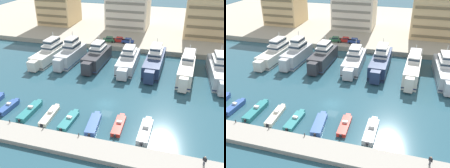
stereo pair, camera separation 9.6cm
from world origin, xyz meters
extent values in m
plane|color=#285160|center=(0.00, 0.00, 0.00)|extent=(400.00, 400.00, 0.00)
cube|color=#ADA38E|center=(0.00, 67.24, 0.80)|extent=(180.00, 70.00, 1.60)
cube|color=#9E998E|center=(0.00, -14.50, 0.43)|extent=(120.00, 4.67, 0.86)
cube|color=silver|center=(-23.74, 19.78, 1.64)|extent=(5.40, 16.67, 3.27)
cube|color=silver|center=(-24.21, 10.54, 1.72)|extent=(2.62, 2.41, 2.78)
cube|color=black|center=(-23.74, 19.78, 0.57)|extent=(5.45, 16.83, 0.24)
cube|color=white|center=(-23.68, 21.01, 4.00)|extent=(3.91, 7.08, 1.46)
cube|color=#233342|center=(-23.68, 21.01, 4.15)|extent=(3.96, 7.15, 0.52)
cube|color=white|center=(-23.68, 21.01, 5.49)|extent=(3.05, 5.53, 1.52)
cube|color=#233342|center=(-23.68, 21.01, 5.64)|extent=(3.09, 5.58, 0.55)
cylinder|color=silver|center=(-23.63, 22.05, 7.15)|extent=(0.16, 0.16, 1.80)
cube|color=silver|center=(-23.30, 28.45, 0.90)|extent=(3.92, 1.10, 0.20)
cube|color=silver|center=(-16.94, 19.59, 2.01)|extent=(5.01, 13.19, 4.02)
cube|color=silver|center=(-17.37, 12.15, 2.11)|extent=(2.47, 2.27, 3.41)
cube|color=#334C7F|center=(-16.94, 19.59, 0.70)|extent=(5.06, 13.32, 0.24)
cube|color=white|center=(-16.89, 20.56, 4.89)|extent=(3.64, 5.63, 1.75)
cube|color=#233342|center=(-16.89, 20.56, 5.07)|extent=(3.69, 5.69, 0.63)
cube|color=white|center=(-16.89, 20.56, 6.49)|extent=(2.84, 4.39, 1.44)
cube|color=#233342|center=(-16.89, 20.56, 6.63)|extent=(2.88, 4.43, 0.52)
cylinder|color=silver|center=(-16.84, 21.37, 8.10)|extent=(0.16, 0.16, 1.80)
cube|color=silver|center=(-16.55, 26.51, 1.10)|extent=(3.68, 1.11, 0.20)
cube|color=#333338|center=(-8.87, 20.02, 1.99)|extent=(4.98, 13.64, 3.97)
cube|color=#333338|center=(-9.11, 12.25, 2.08)|extent=(2.58, 2.36, 3.38)
cube|color=#334C7F|center=(-8.87, 20.02, 0.69)|extent=(5.03, 13.77, 0.24)
cube|color=white|center=(-8.84, 21.03, 4.62)|extent=(3.73, 5.78, 1.30)
cube|color=#233342|center=(-8.84, 21.03, 4.75)|extent=(3.78, 5.84, 0.47)
cube|color=white|center=(-8.84, 21.03, 5.92)|extent=(2.91, 4.51, 1.29)
cube|color=#233342|center=(-8.84, 21.03, 6.05)|extent=(2.95, 4.55, 0.47)
cylinder|color=silver|center=(-8.81, 21.88, 7.47)|extent=(0.16, 0.16, 1.80)
cube|color=#333338|center=(-8.64, 27.22, 1.09)|extent=(3.91, 1.02, 0.20)
cube|color=silver|center=(0.29, 20.58, 1.63)|extent=(5.30, 14.79, 3.26)
cube|color=silver|center=(0.60, 12.20, 1.71)|extent=(2.71, 2.48, 2.77)
cube|color=black|center=(0.29, 20.58, 0.57)|extent=(5.35, 14.94, 0.24)
cube|color=white|center=(0.25, 21.68, 3.96)|extent=(3.94, 6.27, 1.39)
cube|color=#233342|center=(0.25, 21.68, 4.10)|extent=(3.99, 6.34, 0.50)
cube|color=white|center=(0.25, 21.68, 5.24)|extent=(3.07, 4.89, 1.18)
cube|color=#233342|center=(0.25, 21.68, 5.36)|extent=(3.11, 4.94, 0.42)
cylinder|color=silver|center=(0.22, 22.60, 6.73)|extent=(0.16, 0.16, 1.80)
cube|color=silver|center=(0.01, 28.34, 0.90)|extent=(4.08, 1.05, 0.20)
cube|color=navy|center=(7.68, 21.54, 1.89)|extent=(4.72, 17.10, 3.78)
cube|color=navy|center=(7.55, 12.01, 1.99)|extent=(2.50, 2.28, 3.22)
cube|color=black|center=(7.68, 21.54, 0.66)|extent=(4.77, 17.27, 0.24)
cube|color=white|center=(7.70, 22.82, 4.49)|extent=(3.60, 7.20, 1.42)
cube|color=#233342|center=(7.70, 22.82, 4.64)|extent=(3.65, 7.27, 0.51)
cube|color=white|center=(7.70, 22.82, 5.88)|extent=(2.81, 5.62, 1.34)
cube|color=#233342|center=(7.70, 22.82, 6.01)|extent=(2.84, 5.67, 0.48)
cylinder|color=silver|center=(7.71, 23.89, 7.45)|extent=(0.16, 0.16, 1.80)
cube|color=navy|center=(7.80, 30.51, 1.04)|extent=(3.83, 0.95, 0.20)
cube|color=silver|center=(16.50, 20.44, 2.08)|extent=(4.90, 19.98, 4.17)
cube|color=silver|center=(15.79, 9.76, 2.19)|extent=(2.10, 1.93, 3.54)
cube|color=#192347|center=(16.50, 20.44, 0.73)|extent=(4.95, 20.18, 0.24)
cube|color=white|center=(16.60, 21.92, 4.92)|extent=(3.36, 8.48, 1.51)
cube|color=#233342|center=(16.60, 21.92, 5.07)|extent=(3.40, 8.56, 0.54)
cylinder|color=silver|center=(16.68, 23.16, 6.58)|extent=(0.16, 0.16, 1.80)
cube|color=silver|center=(17.18, 30.76, 1.15)|extent=(3.12, 1.10, 0.20)
cube|color=silver|center=(24.43, 19.92, 1.88)|extent=(5.21, 16.59, 3.76)
cube|color=silver|center=(24.87, 10.73, 1.98)|extent=(2.54, 2.33, 3.20)
cube|color=#192347|center=(24.43, 19.92, 0.66)|extent=(5.26, 16.76, 0.24)
cube|color=white|center=(24.38, 21.14, 4.50)|extent=(3.78, 7.04, 1.48)
cube|color=#233342|center=(24.38, 21.14, 4.65)|extent=(3.83, 7.12, 0.53)
cube|color=white|center=(24.38, 21.14, 5.88)|extent=(2.95, 5.49, 1.29)
cube|color=#233342|center=(24.38, 21.14, 6.01)|extent=(2.99, 5.55, 0.46)
cylinder|color=silver|center=(24.33, 22.18, 7.43)|extent=(0.16, 0.16, 1.80)
cube|color=silver|center=(24.03, 28.56, 1.03)|extent=(3.81, 1.08, 0.20)
cube|color=#33569E|center=(-24.13, -3.43, 0.49)|extent=(1.09, 0.92, 0.84)
cube|color=#33569E|center=(-19.30, -7.59, 0.51)|extent=(1.89, 5.23, 1.01)
cube|color=#33569E|center=(-19.16, -4.69, 0.51)|extent=(0.93, 0.78, 0.86)
cube|color=silver|center=(-19.28, -7.20, 1.20)|extent=(0.93, 0.65, 0.38)
cube|color=#283847|center=(-19.27, -6.92, 1.26)|extent=(0.82, 0.12, 0.23)
cube|color=teal|center=(-14.21, -7.51, 0.48)|extent=(2.00, 6.85, 0.95)
cube|color=teal|center=(-14.14, -3.73, 0.48)|extent=(1.05, 0.86, 0.81)
cube|color=silver|center=(-14.20, -7.00, 1.18)|extent=(1.04, 0.62, 0.45)
cube|color=#283847|center=(-14.19, -6.72, 1.24)|extent=(0.94, 0.10, 0.27)
cube|color=black|center=(-14.27, -11.10, 0.63)|extent=(0.36, 0.29, 0.60)
cube|color=beige|center=(-9.56, -7.70, 0.38)|extent=(1.95, 6.64, 0.76)
cube|color=beige|center=(-9.72, -4.08, 0.38)|extent=(0.94, 0.79, 0.64)
cube|color=silver|center=(-9.59, -7.20, 1.00)|extent=(0.94, 0.64, 0.48)
cube|color=#283847|center=(-9.60, -6.92, 1.07)|extent=(0.83, 0.12, 0.29)
cube|color=black|center=(-9.41, -11.16, 0.53)|extent=(0.37, 0.30, 0.60)
cube|color=teal|center=(-5.15, -8.20, 0.36)|extent=(2.19, 5.98, 0.73)
cube|color=teal|center=(-4.99, -4.88, 0.36)|extent=(1.09, 0.91, 0.62)
cube|color=silver|center=(-5.13, -7.76, 0.91)|extent=(1.08, 0.65, 0.37)
cube|color=#283847|center=(-5.12, -7.48, 0.97)|extent=(0.96, 0.13, 0.22)
cube|color=black|center=(-5.31, -11.33, 0.51)|extent=(0.37, 0.30, 0.60)
cube|color=#33569E|center=(-0.02, -8.18, 0.50)|extent=(2.59, 6.35, 1.00)
cube|color=#33569E|center=(-0.38, -4.72, 0.50)|extent=(1.16, 0.99, 0.85)
cube|color=black|center=(0.32, -11.44, 0.65)|extent=(0.39, 0.32, 0.60)
cube|color=red|center=(4.69, -7.09, 0.39)|extent=(1.92, 6.00, 0.78)
cube|color=red|center=(4.60, -3.77, 0.39)|extent=(0.98, 0.81, 0.67)
cube|color=silver|center=(4.68, -6.64, 0.98)|extent=(0.98, 0.63, 0.40)
cube|color=#283847|center=(4.67, -6.36, 1.04)|extent=(0.88, 0.11, 0.24)
cube|color=black|center=(4.78, -10.24, 0.54)|extent=(0.37, 0.29, 0.60)
cube|color=#9EA3A8|center=(9.80, -7.54, 0.48)|extent=(2.14, 6.96, 0.96)
cube|color=#9EA3A8|center=(9.87, -3.67, 0.48)|extent=(1.13, 0.93, 0.82)
cube|color=silver|center=(9.81, -7.02, 1.23)|extent=(1.13, 0.62, 0.54)
cube|color=#283847|center=(9.82, -6.74, 1.31)|extent=(1.02, 0.10, 0.32)
cube|color=black|center=(9.74, -11.18, 0.63)|extent=(0.36, 0.29, 0.60)
cube|color=#2D6642|center=(-10.08, 36.18, 2.32)|extent=(4.22, 2.01, 0.80)
cube|color=#2D6642|center=(-9.93, 36.19, 3.06)|extent=(2.21, 1.72, 0.68)
cube|color=#1E2833|center=(-9.93, 36.19, 3.06)|extent=(2.17, 1.73, 0.37)
cylinder|color=black|center=(-11.36, 35.22, 1.92)|extent=(0.65, 0.27, 0.64)
cylinder|color=black|center=(-11.49, 36.92, 1.92)|extent=(0.65, 0.27, 0.64)
cylinder|color=black|center=(-8.67, 35.43, 1.92)|extent=(0.65, 0.27, 0.64)
cylinder|color=black|center=(-8.80, 37.13, 1.92)|extent=(0.65, 0.27, 0.64)
cube|color=red|center=(-6.58, 36.71, 2.32)|extent=(4.18, 1.90, 0.80)
cube|color=red|center=(-6.43, 36.72, 3.06)|extent=(2.17, 1.66, 0.68)
cube|color=#1E2833|center=(-6.43, 36.72, 3.06)|extent=(2.13, 1.67, 0.37)
cylinder|color=black|center=(-7.89, 35.79, 1.92)|extent=(0.65, 0.25, 0.64)
cylinder|color=black|center=(-7.97, 37.49, 1.92)|extent=(0.65, 0.25, 0.64)
cylinder|color=black|center=(-5.19, 35.93, 1.92)|extent=(0.65, 0.25, 0.64)
cylinder|color=black|center=(-5.28, 37.63, 1.92)|extent=(0.65, 0.25, 0.64)
cube|color=#28428E|center=(-3.42, 36.34, 2.32)|extent=(4.12, 1.74, 0.80)
cube|color=#28428E|center=(-3.27, 36.35, 3.06)|extent=(2.11, 1.58, 0.68)
cube|color=#1E2833|center=(-3.27, 36.35, 3.06)|extent=(2.07, 1.59, 0.37)
cylinder|color=black|center=(-4.76, 35.48, 1.92)|extent=(0.64, 0.23, 0.64)
cylinder|color=black|center=(-4.77, 37.18, 1.92)|extent=(0.64, 0.23, 0.64)
cylinder|color=black|center=(-2.06, 35.51, 1.92)|extent=(0.64, 0.23, 0.64)
cylinder|color=black|center=(-2.07, 37.21, 1.92)|extent=(0.64, 0.23, 0.64)
cube|color=#7B6748|center=(-37.97, 48.00, 3.12)|extent=(13.21, 0.24, 0.90)
cube|color=#7B6748|center=(-37.97, 48.00, 6.15)|extent=(13.21, 0.24, 0.90)
cube|color=#7B6748|center=(-37.97, 48.00, 9.18)|extent=(13.21, 0.24, 0.90)
cube|color=#7B6748|center=(-37.97, 48.00, 12.22)|extent=(13.21, 0.24, 0.90)
cube|color=silver|center=(-7.93, 56.68, 12.16)|extent=(16.30, 12.92, 21.12)
cube|color=gray|center=(-7.93, 50.13, 3.11)|extent=(15.00, 0.24, 0.90)
cube|color=gray|center=(-7.93, 50.13, 6.13)|extent=(15.00, 0.24, 0.90)
cube|color=gray|center=(-7.93, 50.13, 9.14)|extent=(15.00, 0.24, 0.90)
cube|color=gray|center=(-7.93, 50.13, 12.16)|extent=(15.00, 0.24, 0.90)
cube|color=#E0BC84|center=(24.08, 51.95, 13.00)|extent=(19.29, 12.48, 22.81)
cube|color=#7B6748|center=(24.08, 45.61, 3.23)|extent=(17.74, 0.24, 0.90)
cube|color=#7B6748|center=(24.08, 45.61, 6.49)|extent=(17.74, 0.24, 0.90)
cube|color=#7B6748|center=(24.08, 45.61, 9.75)|extent=(17.74, 0.24, 0.90)
cube|color=#7B6748|center=(24.08, 45.61, 13.00)|extent=(17.74, 0.24, 0.90)
cylinder|color=#282D3D|center=(19.70, -13.39, 1.28)|extent=(0.13, 0.13, 0.83)
cylinder|color=#282D3D|center=(19.84, -13.48, 1.28)|extent=(0.13, 0.13, 0.83)
cube|color=#232328|center=(19.77, -13.43, 2.01)|extent=(0.51, 0.44, 0.64)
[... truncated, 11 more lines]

